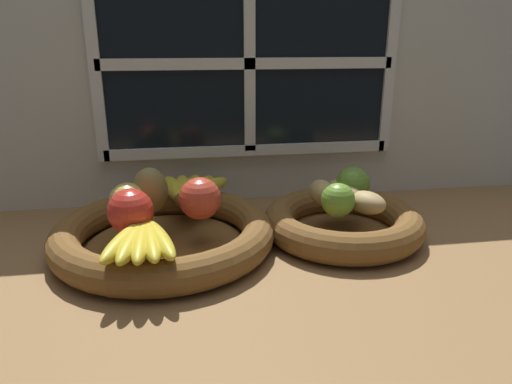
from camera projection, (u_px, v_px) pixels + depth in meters
ground_plane at (272, 257)px, 83.60cm from camera, size 140.00×90.00×3.00cm
back_wall at (248, 78)px, 102.26cm from camera, size 140.00×4.60×55.00cm
fruit_bowl_left at (164, 234)px, 83.07cm from camera, size 39.67×39.67×5.79cm
fruit_bowl_right at (343, 223)px, 88.08cm from camera, size 30.22×30.22×5.79cm
apple_golden_left at (128, 201)px, 81.11cm from camera, size 6.46×6.46×6.46cm
apple_red_front at (131, 211)px, 74.77cm from camera, size 7.46×7.46×7.46cm
apple_red_right at (200, 199)px, 80.79cm from camera, size 7.44×7.44×7.44cm
pear_brown at (150, 190)px, 83.57cm from camera, size 6.58×5.78×8.45cm
banana_bunch_front at (142, 240)px, 69.68cm from camera, size 12.48×16.70×2.99cm
banana_bunch_back at (190, 189)px, 92.75cm from camera, size 15.41×16.77×3.28cm
potato_oblong at (321, 192)px, 88.44cm from camera, size 5.03×6.72×4.73cm
potato_small at (367, 202)px, 83.98cm from camera, size 8.38×9.09×4.02cm
potato_large at (344, 197)px, 86.43cm from camera, size 8.74×8.07×4.35cm
potato_back at (346, 189)px, 90.81cm from camera, size 8.40×6.27×4.45cm
lime_near at (338, 200)px, 82.17cm from camera, size 6.09×6.09×6.09cm
lime_far at (353, 184)px, 90.12cm from camera, size 6.70×6.70×6.70cm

